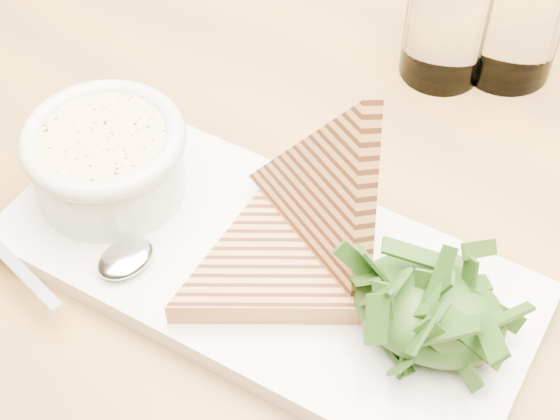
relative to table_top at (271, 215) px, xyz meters
The scene contains 14 objects.
table_top is the anchor object (origin of this frame).
table_leg_bl 0.76m from the table_top, 147.52° to the left, with size 0.06×0.06×0.71m, color olive.
platter 0.08m from the table_top, 60.72° to the right, with size 0.37×0.17×0.02m, color white.
soup_bowl 0.13m from the table_top, 146.28° to the right, with size 0.11×0.11×0.04m, color white.
soup 0.14m from the table_top, 146.28° to the right, with size 0.09×0.09×0.01m, color beige.
bowl_rim 0.14m from the table_top, 146.28° to the right, with size 0.12×0.12×0.01m, color white.
sandwich_flat 0.10m from the table_top, 59.72° to the right, with size 0.14×0.14×0.02m, color #C08243, non-canonical shape.
sandwich_lean 0.11m from the table_top, 20.96° to the right, with size 0.14×0.14×0.08m, color #C08243, non-canonical shape.
salad_base 0.17m from the table_top, 18.98° to the right, with size 0.10×0.08×0.04m, color #17340D.
arugula_pile 0.17m from the table_top, 18.98° to the right, with size 0.11×0.10×0.05m, color #36651F, non-canonical shape.
spoon_bowl 0.13m from the table_top, 110.66° to the right, with size 0.03×0.04×0.01m, color silver.
spoon_handle 0.19m from the table_top, 124.63° to the right, with size 0.10×0.01×0.00m, color silver.
glass_near 0.22m from the table_top, 77.38° to the left, with size 0.07×0.07×0.11m, color white.
glass_far 0.26m from the table_top, 68.85° to the left, with size 0.08×0.08×0.12m, color white.
Camera 1 is at (0.17, -0.58, 1.24)m, focal length 55.00 mm.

